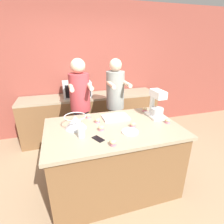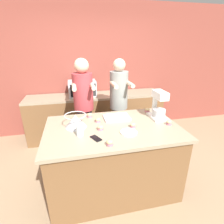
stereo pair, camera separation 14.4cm
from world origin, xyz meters
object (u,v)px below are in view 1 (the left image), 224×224
cupcake_1 (113,143)px  person_right (115,106)px  cell_phone (98,139)px  cupcake_5 (97,120)px  person_left (81,109)px  cupcake_4 (168,121)px  cupcake_2 (101,128)px  small_plate (130,132)px  mixing_bowl (75,122)px  cupcake_3 (133,125)px  cupcake_0 (145,109)px  microwave_oven (77,89)px  cupcake_6 (88,116)px  baking_tray (116,117)px  stand_mixer (156,105)px  drinking_glass (81,132)px

cupcake_1 → person_right: bearing=71.1°
cell_phone → cupcake_5: size_ratio=2.25×
person_left → cupcake_5: person_left is taller
cupcake_1 → cupcake_4: bearing=20.1°
cupcake_2 → small_plate: bearing=-26.2°
mixing_bowl → cupcake_3: size_ratio=3.79×
cupcake_1 → mixing_bowl: bearing=122.5°
cell_phone → small_plate: bearing=6.6°
mixing_bowl → cupcake_5: 0.30m
mixing_bowl → small_plate: (0.60, -0.30, -0.08)m
cupcake_0 → microwave_oven: bearing=127.1°
cupcake_6 → cupcake_2: bearing=-78.4°
mixing_bowl → baking_tray: (0.56, 0.15, -0.07)m
stand_mixer → cell_phone: bearing=-157.3°
stand_mixer → small_plate: size_ratio=1.97×
stand_mixer → microwave_oven: size_ratio=0.71×
microwave_oven → cupcake_5: 1.39m
person_right → mixing_bowl: 1.03m
cell_phone → cupcake_1: size_ratio=2.25×
baking_tray → cupcake_3: size_ratio=5.00×
cell_phone → cupcake_2: bearing=67.4°
person_right → cupcake_3: size_ratio=23.65×
person_left → cupcake_1: bearing=-82.0°
cell_phone → cupcake_2: (0.08, 0.20, 0.02)m
cupcake_3 → cupcake_0: bearing=49.2°
cell_phone → cupcake_6: cupcake_6 is taller
mixing_bowl → microwave_oven: microwave_oven is taller
person_left → cupcake_3: 1.04m
microwave_oven → cupcake_4: 1.93m
person_right → cupcake_6: bearing=-140.6°
stand_mixer → cupcake_3: size_ratio=5.44×
cell_phone → cupcake_1: cupcake_1 is taller
cupcake_1 → cupcake_5: 0.59m
drinking_glass → cupcake_5: bearing=51.2°
person_left → cupcake_4: 1.36m
baking_tray → cupcake_0: (0.51, 0.13, 0.01)m
mixing_bowl → cupcake_2: mixing_bowl is taller
cupcake_0 → cupcake_3: (-0.39, -0.45, 0.00)m
cupcake_1 → cupcake_4: size_ratio=1.00×
microwave_oven → small_plate: bearing=-76.7°
drinking_glass → cupcake_3: 0.65m
stand_mixer → cupcake_1: (-0.80, -0.55, -0.14)m
person_right → baking_tray: (-0.18, -0.56, 0.05)m
cupcake_2 → cupcake_3: (0.40, -0.02, 0.00)m
cupcake_1 → cupcake_2: bearing=96.1°
mixing_bowl → cupcake_6: mixing_bowl is taller
baking_tray → cupcake_0: cupcake_0 is taller
person_right → drinking_glass: bearing=-126.6°
cell_phone → person_right: bearing=63.1°
microwave_oven → cupcake_2: (0.10, -1.61, -0.10)m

